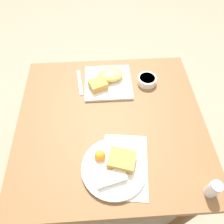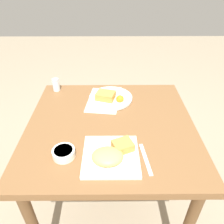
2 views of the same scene
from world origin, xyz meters
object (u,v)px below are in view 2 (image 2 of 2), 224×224
object	(u,v)px
plate_square_near	(112,155)
sauce_ramekin	(64,153)
salt_shaker	(56,85)
butter_knife	(146,159)
plate_oval_far	(110,97)

from	to	relation	value
plate_square_near	sauce_ramekin	distance (m)	0.20
salt_shaker	butter_knife	bearing A→B (deg)	-50.22
butter_knife	sauce_ramekin	bearing A→B (deg)	79.75
sauce_ramekin	salt_shaker	size ratio (longest dim) A/B	1.21
plate_square_near	butter_knife	distance (m)	0.14
sauce_ramekin	butter_knife	bearing A→B (deg)	-3.38
plate_oval_far	sauce_ramekin	size ratio (longest dim) A/B	2.67
salt_shaker	butter_knife	xyz separation A→B (m)	(0.49, -0.58, -0.03)
salt_shaker	plate_square_near	bearing A→B (deg)	-59.17
plate_oval_far	plate_square_near	bearing A→B (deg)	-88.94
plate_square_near	plate_oval_far	xyz separation A→B (m)	(-0.01, 0.46, -0.00)
plate_square_near	plate_oval_far	world-z (taller)	plate_square_near
plate_square_near	plate_oval_far	size ratio (longest dim) A/B	0.92
plate_square_near	salt_shaker	distance (m)	0.67
plate_square_near	salt_shaker	world-z (taller)	salt_shaker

